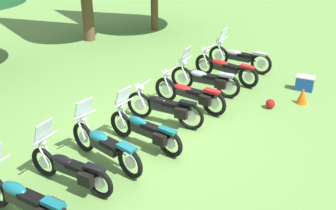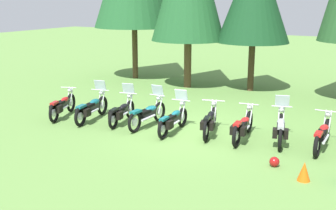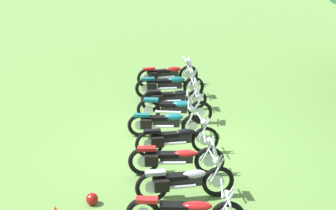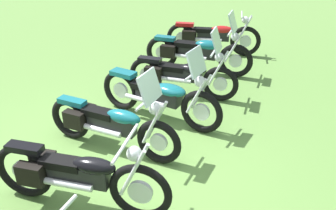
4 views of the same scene
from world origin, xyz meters
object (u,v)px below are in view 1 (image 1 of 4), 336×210
object	(u,v)px
motorcycle_7	(206,79)
motorcycle_8	(225,68)
motorcycle_4	(145,130)
motorcycle_5	(166,108)
dropped_helmet	(270,104)
motorcycle_6	(191,94)
motorcycle_1	(25,200)
traffic_cone	(303,96)
motorcycle_3	(105,144)
picnic_cooler	(305,83)
motorcycle_9	(239,57)
motorcycle_2	(71,168)

from	to	relation	value
motorcycle_7	motorcycle_8	distance (m)	1.23
motorcycle_4	motorcycle_8	xyz separation A→B (m)	(4.61, 0.81, -0.02)
motorcycle_5	dropped_helmet	xyz separation A→B (m)	(2.60, -1.67, -0.33)
motorcycle_6	motorcycle_7	bearing A→B (deg)	-81.01
motorcycle_7	dropped_helmet	world-z (taller)	motorcycle_7
motorcycle_1	traffic_cone	size ratio (longest dim) A/B	4.89
motorcycle_1	motorcycle_3	bearing A→B (deg)	-90.80
motorcycle_6	motorcycle_8	bearing A→B (deg)	-85.98
motorcycle_6	motorcycle_8	size ratio (longest dim) A/B	0.98
motorcycle_4	picnic_cooler	xyz separation A→B (m)	(5.59, -1.48, -0.22)
motorcycle_1	motorcycle_9	xyz separation A→B (m)	(9.03, 1.15, -0.00)
motorcycle_2	motorcycle_6	world-z (taller)	motorcycle_2
motorcycle_1	motorcycle_6	world-z (taller)	motorcycle_1
motorcycle_6	motorcycle_9	xyz separation A→B (m)	(3.46, 0.59, 0.02)
motorcycle_2	motorcycle_8	size ratio (longest dim) A/B	0.88
motorcycle_1	picnic_cooler	distance (m)	8.98
motorcycle_1	picnic_cooler	world-z (taller)	motorcycle_1
motorcycle_5	picnic_cooler	xyz separation A→B (m)	(4.42, -1.86, -0.23)
motorcycle_1	motorcycle_2	world-z (taller)	motorcycle_1
motorcycle_2	motorcycle_3	distance (m)	1.03
motorcycle_1	traffic_cone	bearing A→B (deg)	-112.03
motorcycle_7	dropped_helmet	distance (m)	2.06
motorcycle_1	motorcycle_2	bearing A→B (deg)	-89.47
motorcycle_9	dropped_helmet	xyz separation A→B (m)	(-1.97, -2.29, -0.34)
motorcycle_4	motorcycle_5	distance (m)	1.22
picnic_cooler	motorcycle_5	bearing A→B (deg)	157.17
dropped_helmet	motorcycle_4	bearing A→B (deg)	161.10
motorcycle_4	traffic_cone	world-z (taller)	motorcycle_4
motorcycle_5	motorcycle_7	size ratio (longest dim) A/B	1.00
motorcycle_2	motorcycle_9	world-z (taller)	motorcycle_9
motorcycle_2	motorcycle_5	xyz separation A→B (m)	(3.28, 0.30, 0.02)
motorcycle_6	motorcycle_8	world-z (taller)	motorcycle_6
motorcycle_3	motorcycle_6	bearing A→B (deg)	-85.18
motorcycle_8	traffic_cone	world-z (taller)	motorcycle_8
picnic_cooler	traffic_cone	distance (m)	1.00
motorcycle_9	picnic_cooler	distance (m)	2.51
dropped_helmet	traffic_cone	bearing A→B (deg)	-31.87
motorcycle_4	motorcycle_6	size ratio (longest dim) A/B	0.94
motorcycle_8	motorcycle_9	distance (m)	1.15
motorcycle_2	motorcycle_6	distance (m)	4.40
motorcycle_7	dropped_helmet	bearing A→B (deg)	176.58
motorcycle_5	traffic_cone	distance (m)	4.13
motorcycle_2	traffic_cone	world-z (taller)	motorcycle_2
motorcycle_2	motorcycle_1	bearing A→B (deg)	89.57
motorcycle_6	traffic_cone	size ratio (longest dim) A/B	4.86
motorcycle_7	motorcycle_9	xyz separation A→B (m)	(2.35, 0.30, -0.00)
motorcycle_7	motorcycle_8	xyz separation A→B (m)	(1.22, 0.10, -0.04)
motorcycle_1	motorcycle_8	xyz separation A→B (m)	(7.90, 0.95, -0.04)
motorcycle_4	motorcycle_5	world-z (taller)	motorcycle_4
motorcycle_4	motorcycle_9	world-z (taller)	motorcycle_9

